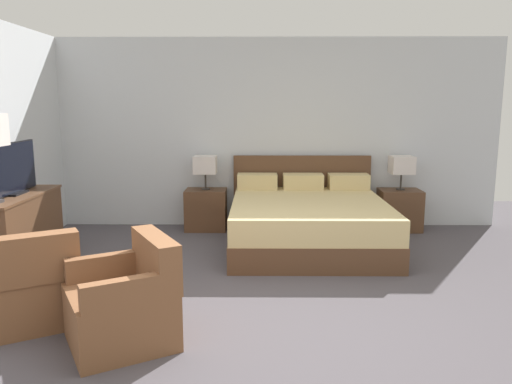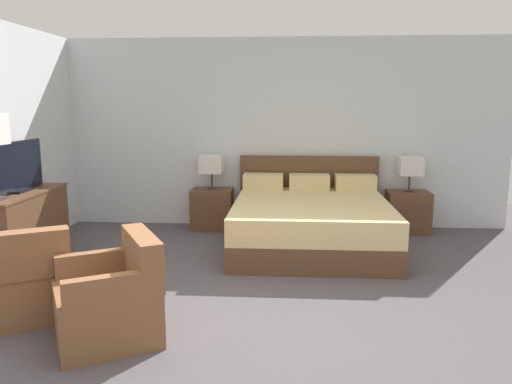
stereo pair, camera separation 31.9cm
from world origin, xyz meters
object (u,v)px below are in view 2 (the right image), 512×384
at_px(armchair_by_window, 24,283).
at_px(armchair_companion, 112,301).
at_px(bed, 311,222).
at_px(table_lamp_left, 212,165).
at_px(table_lamp_right, 410,166).
at_px(nightstand_left, 212,209).
at_px(dresser, 21,228).
at_px(tv, 17,167).
at_px(nightstand_right, 408,212).

relative_size(armchair_by_window, armchair_companion, 1.00).
height_order(bed, armchair_by_window, bed).
bearing_deg(table_lamp_left, table_lamp_right, 0.00).
bearing_deg(nightstand_left, dresser, -135.38).
relative_size(bed, nightstand_left, 3.80).
height_order(tv, armchair_companion, tv).
xyz_separation_m(dresser, tv, (0.00, 0.03, 0.63)).
bearing_deg(tv, armchair_by_window, -61.13).
distance_m(nightstand_left, nightstand_right, 2.61).
bearing_deg(bed, armchair_by_window, -137.04).
relative_size(nightstand_left, nightstand_right, 1.00).
height_order(table_lamp_right, armchair_companion, table_lamp_right).
bearing_deg(armchair_companion, nightstand_right, 48.97).
xyz_separation_m(bed, armchair_by_window, (-2.34, -2.18, -0.02)).
distance_m(bed, nightstand_left, 1.51).
bearing_deg(dresser, table_lamp_right, 21.56).
relative_size(table_lamp_right, armchair_companion, 0.49).
distance_m(nightstand_left, dresser, 2.45).
height_order(dresser, armchair_companion, dresser).
relative_size(table_lamp_left, table_lamp_right, 1.00).
distance_m(nightstand_right, tv, 4.72).
bearing_deg(armchair_companion, bed, 58.52).
xyz_separation_m(table_lamp_left, tv, (-1.74, -1.68, 0.16)).
distance_m(tv, armchair_by_window, 1.63).
height_order(nightstand_right, tv, tv).
distance_m(nightstand_left, table_lamp_right, 2.68).
distance_m(nightstand_right, armchair_companion, 4.30).
xyz_separation_m(table_lamp_left, dresser, (-1.74, -1.72, -0.47)).
distance_m(nightstand_left, armchair_companion, 3.25).
distance_m(bed, armchair_by_window, 3.20).
distance_m(table_lamp_right, armchair_by_window, 4.73).
bearing_deg(armchair_by_window, dresser, 119.63).
bearing_deg(nightstand_left, armchair_by_window, -109.46).
xyz_separation_m(tv, armchair_companion, (1.52, -1.56, -0.76)).
distance_m(tv, armchair_companion, 2.31).
xyz_separation_m(nightstand_left, armchair_by_window, (-1.04, -2.94, 0.01)).
xyz_separation_m(table_lamp_right, armchair_by_window, (-3.65, -2.95, -0.60)).
bearing_deg(table_lamp_left, dresser, -135.35).
height_order(table_lamp_left, dresser, table_lamp_left).
bearing_deg(tv, nightstand_left, 44.10).
bearing_deg(dresser, tv, 85.70).
relative_size(nightstand_left, table_lamp_right, 1.21).
height_order(dresser, tv, tv).
bearing_deg(nightstand_right, armchair_companion, -131.03).
bearing_deg(tv, bed, 16.85).
height_order(table_lamp_left, tv, tv).
bearing_deg(armchair_companion, armchair_by_window, 159.93).
xyz_separation_m(nightstand_left, tv, (-1.74, -1.68, 0.77)).
xyz_separation_m(nightstand_right, armchair_by_window, (-3.65, -2.94, 0.01)).
height_order(nightstand_left, tv, tv).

